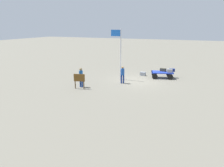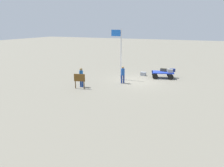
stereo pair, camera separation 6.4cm
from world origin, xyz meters
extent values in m
plane|color=slate|center=(0.00, 0.00, 0.00)|extent=(120.00, 120.00, 0.00)
cube|color=#213BBE|center=(-1.98, -1.99, 0.58)|extent=(2.31, 1.56, 0.10)
cube|color=#213BBE|center=(-1.00, -1.73, 0.58)|extent=(0.34, 0.99, 0.10)
cylinder|color=black|center=(-1.40, -1.27, 0.27)|extent=(0.55, 0.25, 0.53)
cylinder|color=black|center=(-1.12, -2.33, 0.27)|extent=(0.55, 0.25, 0.53)
cylinder|color=black|center=(-2.83, -1.65, 0.27)|extent=(0.55, 0.25, 0.53)
cylinder|color=black|center=(-2.55, -2.71, 0.27)|extent=(0.55, 0.25, 0.53)
cube|color=gray|center=(-2.68, -1.96, 0.80)|extent=(0.56, 0.41, 0.34)
cube|color=navy|center=(-2.83, -2.52, 0.77)|extent=(0.61, 0.46, 0.28)
cube|color=#393627|center=(-1.99, -2.29, 0.78)|extent=(0.61, 0.41, 0.29)
cube|color=gray|center=(0.05, -2.28, 0.18)|extent=(0.56, 0.37, 0.37)
cylinder|color=navy|center=(0.90, 1.29, 0.38)|extent=(0.14, 0.14, 0.77)
cylinder|color=navy|center=(1.06, 1.41, 0.38)|extent=(0.14, 0.14, 0.77)
cylinder|color=#1D4CA1|center=(0.98, 1.35, 1.06)|extent=(0.47, 0.47, 0.58)
sphere|color=olive|center=(0.98, 1.35, 1.45)|extent=(0.21, 0.21, 0.21)
cylinder|color=navy|center=(3.67, 3.86, 0.39)|extent=(0.14, 0.14, 0.78)
cylinder|color=navy|center=(3.87, 3.83, 0.39)|extent=(0.14, 0.14, 0.78)
cylinder|color=#1D5EB1|center=(3.77, 3.85, 1.10)|extent=(0.37, 0.37, 0.64)
sphere|color=olive|center=(3.77, 3.85, 1.54)|extent=(0.24, 0.24, 0.24)
cylinder|color=silver|center=(1.65, 0.13, 2.39)|extent=(0.10, 0.10, 4.77)
cube|color=blue|center=(2.17, 0.13, 4.38)|extent=(0.95, 0.11, 0.58)
cylinder|color=#4C3319|center=(3.31, 4.20, 0.31)|extent=(0.08, 0.08, 0.63)
cylinder|color=#4C3319|center=(4.02, 4.39, 0.31)|extent=(0.08, 0.08, 0.63)
cube|color=brown|center=(3.66, 4.29, 0.93)|extent=(0.90, 0.30, 0.62)
camera|label=1|loc=(-5.20, 18.11, 5.06)|focal=32.76mm
camera|label=2|loc=(-5.26, 18.08, 5.06)|focal=32.76mm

